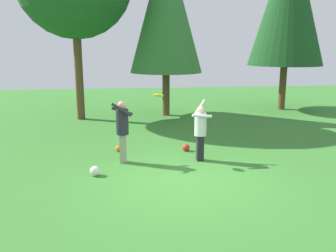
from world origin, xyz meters
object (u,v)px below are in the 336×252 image
(person_catcher, at_px, (122,126))
(ball_white, at_px, (95,171))
(person_thrower, at_px, (200,129))
(frisbee, at_px, (159,95))
(ball_red, at_px, (186,147))
(ball_orange, at_px, (118,148))
(tree_center, at_px, (166,6))

(person_catcher, distance_m, ball_white, 1.52)
(person_thrower, xyz_separation_m, frisbee, (-1.18, 0.03, 0.95))
(frisbee, height_order, ball_white, frisbee)
(person_thrower, distance_m, person_catcher, 2.19)
(person_catcher, xyz_separation_m, ball_red, (1.94, 0.91, -0.93))
(ball_red, height_order, ball_orange, ball_red)
(person_thrower, height_order, ball_orange, person_thrower)
(person_catcher, bearing_deg, tree_center, 75.92)
(person_thrower, xyz_separation_m, ball_red, (-0.24, 0.97, -0.82))
(ball_white, height_order, tree_center, tree_center)
(frisbee, height_order, ball_orange, frisbee)
(ball_red, distance_m, ball_orange, 2.11)
(frisbee, bearing_deg, tree_center, 82.09)
(person_catcher, distance_m, ball_red, 2.34)
(person_catcher, bearing_deg, ball_white, -123.63)
(person_thrower, height_order, ball_white, person_thrower)
(ball_orange, bearing_deg, frisbee, -44.05)
(ball_red, bearing_deg, person_thrower, -76.06)
(frisbee, relative_size, ball_white, 1.30)
(ball_red, height_order, ball_white, ball_white)
(person_thrower, bearing_deg, tree_center, -86.83)
(frisbee, height_order, tree_center, tree_center)
(ball_red, bearing_deg, ball_white, -144.31)
(person_catcher, bearing_deg, ball_orange, 99.99)
(person_catcher, relative_size, ball_white, 6.98)
(person_thrower, bearing_deg, ball_orange, -24.83)
(frisbee, bearing_deg, ball_red, 45.27)
(person_thrower, distance_m, ball_red, 1.30)
(person_catcher, height_order, tree_center, tree_center)
(ball_white, xyz_separation_m, tree_center, (2.68, 7.95, 4.83))
(person_catcher, relative_size, tree_center, 0.22)
(frisbee, xyz_separation_m, ball_red, (0.93, 0.94, -1.78))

